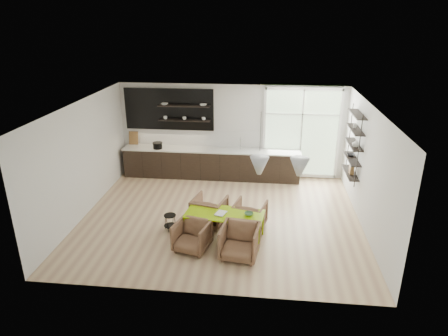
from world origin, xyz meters
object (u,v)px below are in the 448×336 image
armchair_back_right (250,215)px  armchair_front_left (192,236)px  dining_table (225,215)px  armchair_front_right (240,242)px  wire_stool (170,220)px  armchair_back_left (209,210)px

armchair_back_right → armchair_front_left: bearing=55.9°
dining_table → armchair_front_right: (0.40, -0.71, -0.24)m
armchair_front_right → armchair_front_left: bearing=178.1°
armchair_back_right → wire_stool: armchair_back_right is taller
dining_table → armchair_front_left: armchair_front_left is taller
armchair_front_left → dining_table: bearing=54.3°
armchair_back_left → armchair_front_left: 1.22m
dining_table → wire_stool: size_ratio=4.72×
armchair_back_left → armchair_back_right: size_ratio=1.05×
armchair_front_left → armchair_back_right: bearing=56.9°
armchair_back_right → armchair_front_left: (-1.21, -1.10, -0.01)m
armchair_front_right → dining_table: bearing=126.5°
wire_stool → armchair_back_left: bearing=24.4°
wire_stool → armchair_front_left: bearing=-49.2°
armchair_back_left → wire_stool: (-0.90, -0.41, -0.10)m
armchair_back_right → wire_stool: 1.92m
armchair_back_right → wire_stool: size_ratio=1.90×
armchair_back_left → armchair_front_right: bearing=135.5°
armchair_back_right → armchair_front_right: 1.28m
dining_table → armchair_front_left: (-0.66, -0.54, -0.27)m
armchair_back_left → armchair_front_left: size_ratio=1.07×
armchair_back_left → wire_stool: bearing=38.3°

